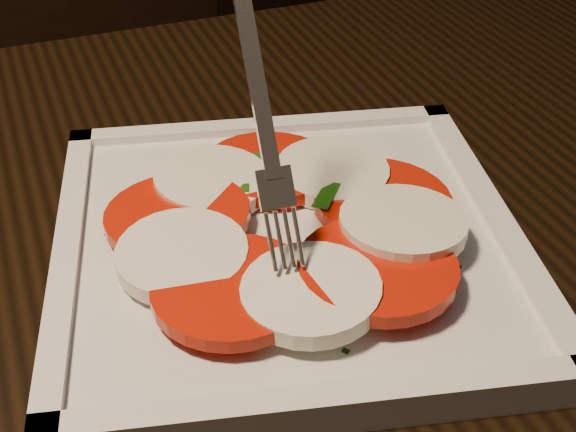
# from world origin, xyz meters

# --- Properties ---
(table) EXTENTS (1.27, 0.91, 0.75)m
(table) POSITION_xyz_m (0.21, 0.01, 0.65)
(table) COLOR black
(table) RESTS_ON ground
(chair) EXTENTS (0.55, 0.55, 0.93)m
(chair) POSITION_xyz_m (0.15, 0.78, 0.53)
(chair) COLOR black
(chair) RESTS_ON ground
(plate) EXTENTS (0.31, 0.31, 0.01)m
(plate) POSITION_xyz_m (0.18, 0.03, 0.76)
(plate) COLOR silver
(plate) RESTS_ON table
(caprese_salad) EXTENTS (0.21, 0.21, 0.03)m
(caprese_salad) POSITION_xyz_m (0.18, 0.03, 0.77)
(caprese_salad) COLOR red
(caprese_salad) RESTS_ON plate
(fork) EXTENTS (0.04, 0.10, 0.15)m
(fork) POSITION_xyz_m (0.16, 0.03, 0.86)
(fork) COLOR white
(fork) RESTS_ON caprese_salad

